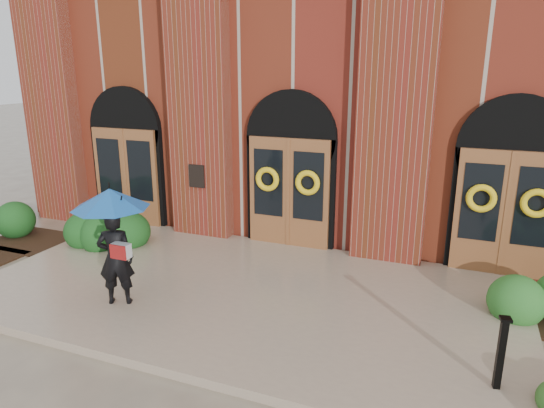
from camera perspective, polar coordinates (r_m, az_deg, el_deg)
The scene contains 6 objects.
ground at distance 9.19m, azimuth -3.93°, elevation -11.16°, with size 90.00×90.00×0.00m, color gray.
landing at distance 9.28m, azimuth -3.53°, elevation -10.36°, with size 10.00×5.30×0.15m, color tan.
church_building at distance 16.55m, azimuth 9.38°, elevation 13.38°, with size 16.20×12.53×7.00m.
man_with_umbrella at distance 8.62m, azimuth -18.24°, elevation -2.30°, with size 1.72×1.72×2.08m.
metal_post at distance 7.07m, azimuth 25.33°, elevation -15.42°, with size 0.16×0.16×1.01m.
hedge_wall_left at distance 12.63m, azimuth -23.90°, elevation -2.72°, with size 3.39×1.35×0.87m, color #174517.
Camera 1 is at (3.58, -7.36, 4.18)m, focal length 32.00 mm.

